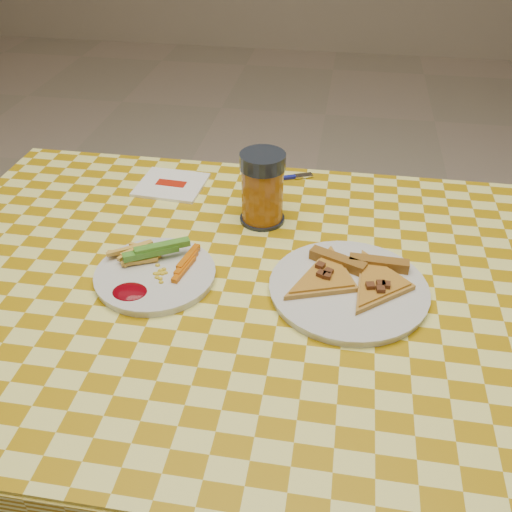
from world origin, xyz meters
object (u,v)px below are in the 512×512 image
Objects in this scene: table at (256,314)px; plate_right at (348,290)px; plate_left at (155,276)px; drink_glass at (262,189)px.

plate_right is (0.16, -0.00, 0.08)m from table.
drink_glass reaches higher than plate_left.
plate_left and plate_right have the same top height.
table is at bearing 178.87° from plate_right.
table is 0.19m from plate_left.
plate_right is at bearing -48.65° from drink_glass.
table is 0.25m from drink_glass.
plate_right is 1.80× the size of drink_glass.
drink_glass reaches higher than plate_right.
plate_left is 0.34m from plate_right.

